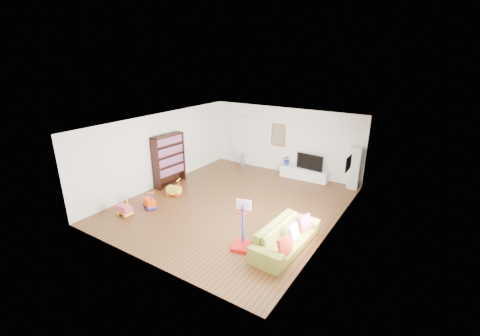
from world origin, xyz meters
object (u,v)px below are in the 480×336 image
Objects in this scene: bookshelf at (169,160)px; sofa at (286,237)px; basketball_hoop at (241,226)px; media_console at (304,173)px.

bookshelf is 5.80m from sofa.
media_console is at bearing 79.54° from basketball_hoop.
basketball_hoop is at bearing 124.63° from sofa.
basketball_hoop is (-0.96, -0.60, 0.31)m from sofa.
basketball_hoop is at bearing -86.61° from media_console.
bookshelf reaches higher than basketball_hoop.
sofa reaches higher than media_console.
bookshelf is at bearing 139.05° from basketball_hoop.
bookshelf is at bearing -143.10° from media_console.
media_console is 1.48× the size of basketball_hoop.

